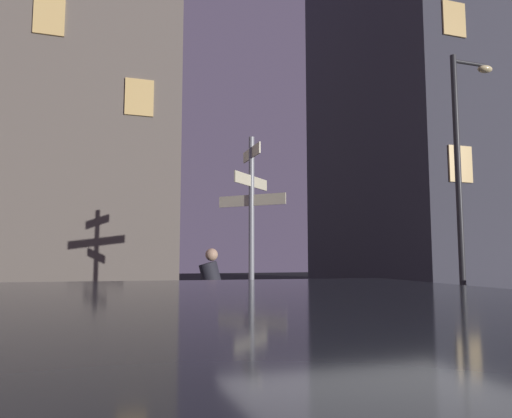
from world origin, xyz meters
TOP-DOWN VIEW (x-y plane):
  - sidewalk_kerb at (0.00, 6.69)m, footprint 40.00×2.56m
  - signpost at (0.72, 6.23)m, footprint 1.16×1.16m
  - street_lamp at (6.63, 6.55)m, footprint 1.36×0.28m
  - cyclist at (-0.52, 4.77)m, footprint 1.81×0.38m
  - building_right_block at (13.49, 13.56)m, footprint 12.08×9.35m

SIDE VIEW (x-z plane):
  - sidewalk_kerb at x=0.00m, z-range 0.00..0.14m
  - cyclist at x=-0.52m, z-range -0.06..1.55m
  - signpost at x=0.72m, z-range 0.49..4.41m
  - street_lamp at x=6.63m, z-range 0.67..7.37m
  - building_right_block at x=13.49m, z-range 0.00..17.77m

